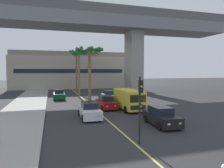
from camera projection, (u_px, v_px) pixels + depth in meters
sidewalk_left at (14, 124)px, 17.39m from camera, size 4.80×80.00×0.15m
lane_stripe_center at (91, 105)px, 27.32m from camera, size 0.14×56.00×0.01m
bridge_overpass at (82, 26)px, 41.74m from camera, size 65.73×8.00×17.33m
pier_building_backdrop at (70, 71)px, 55.03m from camera, size 29.36×8.04×9.45m
car_queue_front at (161, 117)px, 17.31m from camera, size 1.94×4.16×1.56m
car_queue_second at (106, 103)px, 24.97m from camera, size 1.89×4.13×1.56m
car_queue_third at (109, 96)px, 31.46m from camera, size 1.88×4.13×1.56m
car_queue_fourth at (59, 95)px, 33.39m from camera, size 1.86×4.12×1.56m
car_queue_fifth at (90, 111)px, 19.87m from camera, size 1.89×4.13×1.56m
delivery_van at (129, 99)px, 24.03m from camera, size 2.22×5.28×2.36m
traffic_light_median_near at (140, 101)px, 12.64m from camera, size 0.24×0.37×4.20m
palm_tree_near_median at (79, 60)px, 34.60m from camera, size 2.73×2.79×7.90m
palm_tree_mid_median at (76, 59)px, 43.07m from camera, size 3.06×3.14×8.96m
palm_tree_far_median at (90, 57)px, 25.00m from camera, size 3.42×3.46×7.48m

